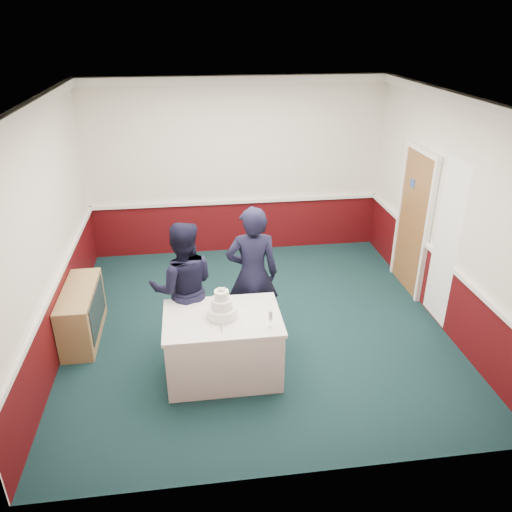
{
  "coord_description": "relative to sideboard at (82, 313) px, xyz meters",
  "views": [
    {
      "loc": [
        -0.78,
        -5.7,
        3.83
      ],
      "look_at": [
        -0.02,
        -0.1,
        1.1
      ],
      "focal_mm": 35.0,
      "sensor_mm": 36.0,
      "label": 1
    }
  ],
  "objects": [
    {
      "name": "ground",
      "position": [
        2.28,
        -0.05,
        -0.35
      ],
      "size": [
        5.0,
        5.0,
        0.0
      ],
      "primitive_type": "plane",
      "color": "#142A30",
      "rests_on": "ground"
    },
    {
      "name": "room_shell",
      "position": [
        2.36,
        0.56,
        1.62
      ],
      "size": [
        5.0,
        5.0,
        3.0
      ],
      "color": "silver",
      "rests_on": "ground"
    },
    {
      "name": "sideboard",
      "position": [
        0.0,
        0.0,
        0.0
      ],
      "size": [
        0.41,
        1.2,
        0.7
      ],
      "color": "tan",
      "rests_on": "ground"
    },
    {
      "name": "cake_table",
      "position": [
        1.76,
        -1.01,
        0.05
      ],
      "size": [
        1.32,
        0.92,
        0.79
      ],
      "color": "white",
      "rests_on": "ground"
    },
    {
      "name": "wedding_cake",
      "position": [
        1.76,
        -1.01,
        0.55
      ],
      "size": [
        0.35,
        0.35,
        0.36
      ],
      "color": "white",
      "rests_on": "cake_table"
    },
    {
      "name": "cake_knife",
      "position": [
        1.73,
        -1.21,
        0.44
      ],
      "size": [
        0.03,
        0.22,
        0.0
      ],
      "primitive_type": "cube",
      "rotation": [
        0.0,
        0.0,
        0.07
      ],
      "color": "silver",
      "rests_on": "cake_table"
    },
    {
      "name": "champagne_flute",
      "position": [
        2.26,
        -1.29,
        0.58
      ],
      "size": [
        0.05,
        0.05,
        0.21
      ],
      "color": "silver",
      "rests_on": "cake_table"
    },
    {
      "name": "person_man",
      "position": [
        1.33,
        -0.4,
        0.5
      ],
      "size": [
        0.84,
        0.66,
        1.7
      ],
      "primitive_type": "imported",
      "rotation": [
        0.0,
        0.0,
        3.16
      ],
      "color": "black",
      "rests_on": "ground"
    },
    {
      "name": "person_woman",
      "position": [
        2.19,
        -0.28,
        0.56
      ],
      "size": [
        0.67,
        0.45,
        1.81
      ],
      "primitive_type": "imported",
      "rotation": [
        0.0,
        0.0,
        3.12
      ],
      "color": "black",
      "rests_on": "ground"
    }
  ]
}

